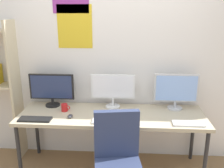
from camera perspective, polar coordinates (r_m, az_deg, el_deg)
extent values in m
cube|color=silver|center=(3.20, 0.44, 5.49)|extent=(4.57, 0.10, 2.60)
cube|color=gold|center=(3.16, -8.44, 12.75)|extent=(0.43, 0.01, 0.52)
cube|color=tan|center=(2.98, -0.06, -7.12)|extent=(2.17, 0.68, 0.04)
cylinder|color=#262628|center=(3.14, -20.32, -14.52)|extent=(0.04, 0.04, 0.70)
cylinder|color=#262628|center=(3.01, 20.39, -15.90)|extent=(0.04, 0.04, 0.70)
cylinder|color=#262628|center=(3.60, -16.63, -9.93)|extent=(0.04, 0.04, 0.70)
cylinder|color=#262628|center=(3.50, 17.76, -10.89)|extent=(0.04, 0.04, 0.70)
cube|color=beige|center=(3.43, -20.86, -1.79)|extent=(0.03, 0.28, 1.80)
cube|color=navy|center=(2.51, 1.03, -11.17)|extent=(0.45, 0.13, 0.48)
cylinder|color=black|center=(3.29, -13.24, -4.63)|extent=(0.18, 0.18, 0.02)
cylinder|color=black|center=(3.28, -13.30, -3.88)|extent=(0.03, 0.03, 0.07)
cube|color=black|center=(3.22, -13.50, -0.57)|extent=(0.56, 0.03, 0.32)
cube|color=navy|center=(3.20, -13.59, -0.66)|extent=(0.51, 0.01, 0.29)
cylinder|color=silver|center=(3.16, 0.19, -5.09)|extent=(0.18, 0.18, 0.02)
cylinder|color=silver|center=(3.14, 0.19, -4.08)|extent=(0.03, 0.03, 0.10)
cube|color=silver|center=(3.08, 0.20, -0.57)|extent=(0.53, 0.03, 0.30)
cube|color=white|center=(3.06, 0.18, -0.66)|extent=(0.49, 0.01, 0.27)
cylinder|color=silver|center=(3.21, 14.01, -5.28)|extent=(0.18, 0.18, 0.02)
cylinder|color=silver|center=(3.19, 14.07, -4.48)|extent=(0.03, 0.03, 0.07)
cube|color=silver|center=(3.13, 14.32, -0.88)|extent=(0.53, 0.03, 0.34)
cube|color=#8CB2F2|center=(3.11, 14.38, -0.98)|extent=(0.49, 0.01, 0.31)
cube|color=black|center=(2.93, -17.03, -7.64)|extent=(0.36, 0.13, 0.02)
cube|color=silver|center=(2.75, -0.39, -8.47)|extent=(0.39, 0.13, 0.02)
cube|color=silver|center=(2.82, 16.94, -8.58)|extent=(0.33, 0.13, 0.02)
ellipsoid|color=#38383D|center=(2.91, -9.47, -7.18)|extent=(0.06, 0.10, 0.03)
cylinder|color=red|center=(3.08, -10.72, -5.26)|extent=(0.08, 0.08, 0.09)
torus|color=red|center=(3.07, -10.00, -5.29)|extent=(0.06, 0.01, 0.06)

